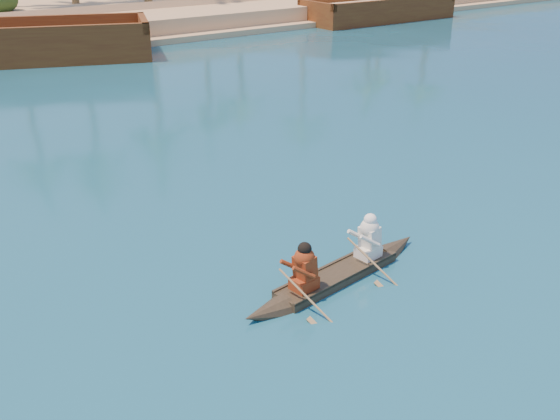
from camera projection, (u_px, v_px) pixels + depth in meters
ground at (279, 197)px, 16.15m from camera, size 160.00×160.00×0.00m
canoe at (337, 268)px, 12.29m from camera, size 4.80×1.08×1.31m
barge_mid at (12, 45)px, 32.06m from camera, size 14.51×9.40×2.30m
barge_right at (379, 11)px, 45.80m from camera, size 12.05×4.33×1.99m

